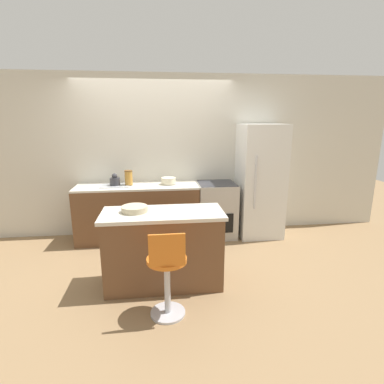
% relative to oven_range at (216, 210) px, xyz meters
% --- Properties ---
extents(ground_plane, '(14.00, 14.00, 0.00)m').
position_rel_oven_range_xyz_m(ground_plane, '(-0.98, -0.31, -0.45)').
color(ground_plane, '#8E704C').
extents(wall_back, '(8.00, 0.06, 2.60)m').
position_rel_oven_range_xyz_m(wall_back, '(-0.98, 0.32, 0.85)').
color(wall_back, beige).
rests_on(wall_back, ground_plane).
extents(back_counter, '(1.90, 0.59, 0.90)m').
position_rel_oven_range_xyz_m(back_counter, '(-1.27, 0.00, -0.00)').
color(back_counter, brown).
rests_on(back_counter, ground_plane).
extents(kitchen_island, '(1.37, 0.59, 0.89)m').
position_rel_oven_range_xyz_m(kitchen_island, '(-0.90, -1.41, -0.00)').
color(kitchen_island, brown).
rests_on(kitchen_island, ground_plane).
extents(oven_range, '(0.61, 0.60, 0.90)m').
position_rel_oven_range_xyz_m(oven_range, '(0.00, 0.00, 0.00)').
color(oven_range, '#B7B2A8').
rests_on(oven_range, ground_plane).
extents(refrigerator, '(0.69, 0.66, 1.82)m').
position_rel_oven_range_xyz_m(refrigerator, '(0.71, -0.02, 0.46)').
color(refrigerator, silver).
rests_on(refrigerator, ground_plane).
extents(stool_chair, '(0.39, 0.39, 0.92)m').
position_rel_oven_range_xyz_m(stool_chair, '(-0.88, -2.03, 0.00)').
color(stool_chair, '#B7B7BC').
rests_on(stool_chair, ground_plane).
extents(kettle, '(0.16, 0.16, 0.19)m').
position_rel_oven_range_xyz_m(kettle, '(-1.60, 0.03, 0.52)').
color(kettle, '#333338').
rests_on(kettle, back_counter).
extents(mixing_bowl, '(0.23, 0.23, 0.10)m').
position_rel_oven_range_xyz_m(mixing_bowl, '(-0.77, 0.03, 0.50)').
color(mixing_bowl, beige).
rests_on(mixing_bowl, back_counter).
extents(canister_jar, '(0.12, 0.12, 0.23)m').
position_rel_oven_range_xyz_m(canister_jar, '(-1.39, 0.03, 0.56)').
color(canister_jar, '#B77F33').
rests_on(canister_jar, back_counter).
extents(fruit_bowl, '(0.29, 0.29, 0.07)m').
position_rel_oven_range_xyz_m(fruit_bowl, '(-1.21, -1.37, 0.47)').
color(fruit_bowl, '#C1B28E').
rests_on(fruit_bowl, kitchen_island).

